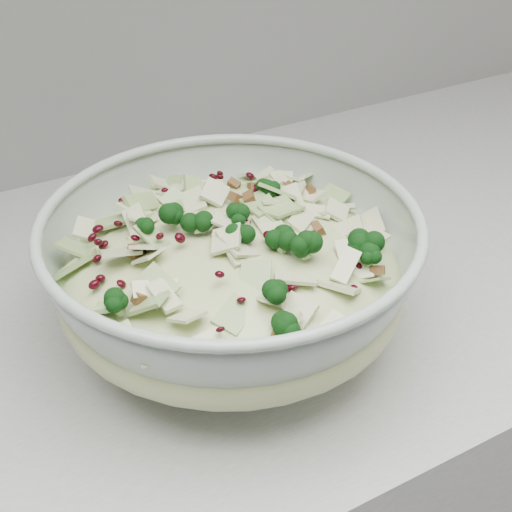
{
  "coord_description": "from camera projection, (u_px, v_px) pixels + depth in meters",
  "views": [
    {
      "loc": [
        0.22,
        1.17,
        1.32
      ],
      "look_at": [
        0.45,
        1.59,
        0.99
      ],
      "focal_mm": 50.0,
      "sensor_mm": 36.0,
      "label": 1
    }
  ],
  "objects": [
    {
      "name": "mixing_bowl",
      "position": [
        232.0,
        276.0,
        0.6
      ],
      "size": [
        0.36,
        0.36,
        0.13
      ],
      "rotation": [
        0.0,
        0.0,
        0.16
      ],
      "color": "#A0B0A4",
      "rests_on": "counter"
    },
    {
      "name": "salad",
      "position": [
        231.0,
        256.0,
        0.59
      ],
      "size": [
        0.4,
        0.4,
        0.13
      ],
      "rotation": [
        0.0,
        0.0,
        0.56
      ],
      "color": "#C5D28F",
      "rests_on": "mixing_bowl"
    }
  ]
}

